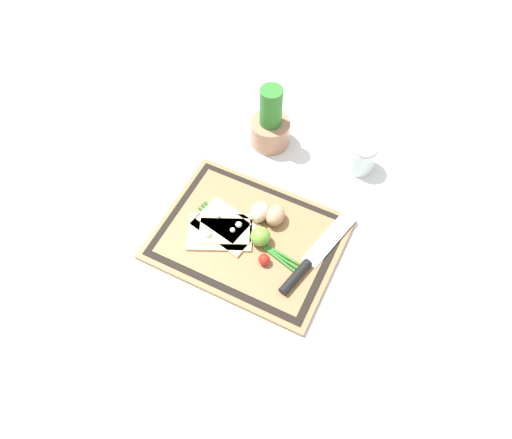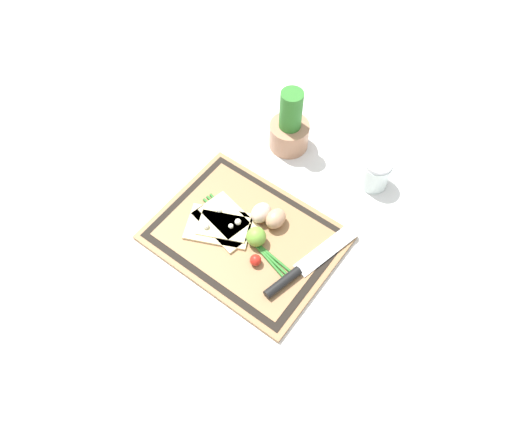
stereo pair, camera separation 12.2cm
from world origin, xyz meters
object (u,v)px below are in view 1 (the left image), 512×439
object	(u,v)px
herb_pot	(270,125)
sauce_jar	(361,157)
egg_brown	(275,216)
cherry_tomato_red	(264,259)
lime	(260,238)
knife	(306,265)
pizza_slice_near	(221,232)
egg_pink	(259,212)
pizza_slice_far	(226,224)

from	to	relation	value
herb_pot	sauce_jar	world-z (taller)	herb_pot
egg_brown	cherry_tomato_red	distance (m)	0.12
cherry_tomato_red	lime	bearing A→B (deg)	127.69
lime	cherry_tomato_red	xyz separation A→B (m)	(0.03, -0.04, -0.01)
knife	egg_brown	size ratio (longest dim) A/B	4.81
cherry_tomato_red	herb_pot	bearing A→B (deg)	113.45
pizza_slice_near	egg_pink	bearing A→B (deg)	53.47
herb_pot	knife	bearing A→B (deg)	-52.55
egg_pink	knife	bearing A→B (deg)	-25.07
sauce_jar	egg_brown	bearing A→B (deg)	-115.11
pizza_slice_near	egg_pink	size ratio (longest dim) A/B	3.22
lime	sauce_jar	distance (m)	0.37
pizza_slice_far	egg_pink	xyz separation A→B (m)	(0.06, 0.06, 0.02)
egg_brown	egg_pink	distance (m)	0.04
pizza_slice_near	herb_pot	bearing A→B (deg)	94.42
knife	herb_pot	size ratio (longest dim) A/B	1.46
herb_pot	cherry_tomato_red	bearing A→B (deg)	-66.55
cherry_tomato_red	pizza_slice_near	bearing A→B (deg)	168.80
pizza_slice_near	cherry_tomato_red	xyz separation A→B (m)	(0.13, -0.03, 0.01)
pizza_slice_near	herb_pot	xyz separation A→B (m)	(-0.03, 0.33, 0.05)
pizza_slice_far	pizza_slice_near	bearing A→B (deg)	-93.97
pizza_slice_far	egg_pink	distance (m)	0.09
pizza_slice_near	knife	xyz separation A→B (m)	(0.22, 0.01, 0.00)
egg_pink	cherry_tomato_red	xyz separation A→B (m)	(0.07, -0.11, -0.01)
pizza_slice_far	herb_pot	bearing A→B (deg)	95.12
egg_pink	herb_pot	distance (m)	0.27
egg_pink	cherry_tomato_red	distance (m)	0.13
cherry_tomato_red	sauce_jar	size ratio (longest dim) A/B	0.32
cherry_tomato_red	egg_pink	bearing A→B (deg)	121.81
sauce_jar	pizza_slice_far	bearing A→B (deg)	-124.25
lime	pizza_slice_far	bearing A→B (deg)	174.95
egg_pink	herb_pot	bearing A→B (deg)	109.39
knife	sauce_jar	size ratio (longest dim) A/B	3.14
egg_brown	lime	distance (m)	0.07
knife	cherry_tomato_red	distance (m)	0.10
pizza_slice_far	egg_brown	size ratio (longest dim) A/B	2.94
lime	sauce_jar	size ratio (longest dim) A/B	0.55
cherry_tomato_red	sauce_jar	world-z (taller)	sauce_jar
herb_pot	sauce_jar	distance (m)	0.26
lime	herb_pot	bearing A→B (deg)	111.19
pizza_slice_near	lime	bearing A→B (deg)	10.11
egg_brown	cherry_tomato_red	bearing A→B (deg)	-77.16
egg_pink	pizza_slice_far	bearing A→B (deg)	-136.03
lime	herb_pot	distance (m)	0.34
pizza_slice_near	cherry_tomato_red	size ratio (longest dim) A/B	6.65
knife	cherry_tomato_red	bearing A→B (deg)	-159.85
knife	egg_pink	size ratio (longest dim) A/B	4.81
egg_brown	sauce_jar	world-z (taller)	sauce_jar
pizza_slice_far	sauce_jar	size ratio (longest dim) A/B	1.92
cherry_tomato_red	sauce_jar	bearing A→B (deg)	75.66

